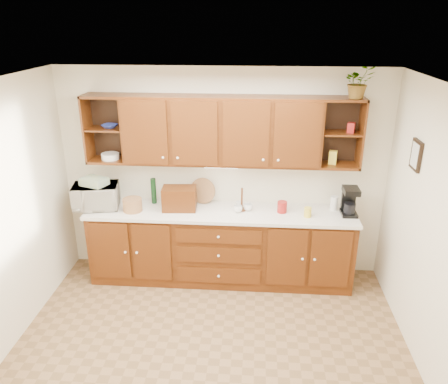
% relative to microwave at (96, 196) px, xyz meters
% --- Properties ---
extents(floor, '(4.00, 4.00, 0.00)m').
position_rel_microwave_xyz_m(floor, '(1.52, -1.42, -1.09)').
color(floor, olive).
rests_on(floor, ground).
extents(ceiling, '(4.00, 4.00, 0.00)m').
position_rel_microwave_xyz_m(ceiling, '(1.52, -1.42, 1.51)').
color(ceiling, white).
rests_on(ceiling, back_wall).
extents(back_wall, '(4.00, 0.00, 4.00)m').
position_rel_microwave_xyz_m(back_wall, '(1.52, 0.33, 0.21)').
color(back_wall, '#F0E8CA').
rests_on(back_wall, floor).
extents(right_wall, '(0.00, 3.50, 3.50)m').
position_rel_microwave_xyz_m(right_wall, '(3.52, -1.42, 0.21)').
color(right_wall, '#F0E8CA').
rests_on(right_wall, floor).
extents(base_cabinets, '(3.20, 0.60, 0.90)m').
position_rel_microwave_xyz_m(base_cabinets, '(1.52, 0.03, -0.64)').
color(base_cabinets, '#391906').
rests_on(base_cabinets, floor).
extents(countertop, '(3.24, 0.64, 0.04)m').
position_rel_microwave_xyz_m(countertop, '(1.52, 0.02, -0.17)').
color(countertop, white).
rests_on(countertop, base_cabinets).
extents(upper_cabinets, '(3.20, 0.33, 0.80)m').
position_rel_microwave_xyz_m(upper_cabinets, '(1.53, 0.16, 0.81)').
color(upper_cabinets, '#391906').
rests_on(upper_cabinets, back_wall).
extents(undercabinet_light, '(0.40, 0.05, 0.02)m').
position_rel_microwave_xyz_m(undercabinet_light, '(1.52, 0.11, 0.38)').
color(undercabinet_light, white).
rests_on(undercabinet_light, upper_cabinets).
extents(framed_picture, '(0.03, 0.24, 0.30)m').
position_rel_microwave_xyz_m(framed_picture, '(3.50, -0.52, 0.76)').
color(framed_picture, black).
rests_on(framed_picture, right_wall).
extents(wicker_basket, '(0.23, 0.23, 0.16)m').
position_rel_microwave_xyz_m(wicker_basket, '(0.46, -0.07, -0.07)').
color(wicker_basket, '#98683F').
rests_on(wicker_basket, countertop).
extents(microwave, '(0.59, 0.45, 0.29)m').
position_rel_microwave_xyz_m(microwave, '(0.00, 0.00, 0.00)').
color(microwave, beige).
rests_on(microwave, countertop).
extents(towel_stack, '(0.35, 0.31, 0.09)m').
position_rel_microwave_xyz_m(towel_stack, '(0.00, 0.00, 0.19)').
color(towel_stack, '#D1CF62').
rests_on(towel_stack, microwave).
extents(wine_bottle, '(0.08, 0.08, 0.33)m').
position_rel_microwave_xyz_m(wine_bottle, '(0.67, 0.19, 0.02)').
color(wine_bottle, '#113315').
rests_on(wine_bottle, countertop).
extents(woven_tray, '(0.34, 0.16, 0.32)m').
position_rel_microwave_xyz_m(woven_tray, '(1.28, 0.25, -0.14)').
color(woven_tray, '#98683F').
rests_on(woven_tray, countertop).
extents(bread_box, '(0.42, 0.28, 0.28)m').
position_rel_microwave_xyz_m(bread_box, '(1.02, 0.02, -0.01)').
color(bread_box, '#391906').
rests_on(bread_box, countertop).
extents(mug_tree, '(0.23, 0.24, 0.29)m').
position_rel_microwave_xyz_m(mug_tree, '(1.77, 0.05, -0.10)').
color(mug_tree, '#391906').
rests_on(mug_tree, countertop).
extents(canister_red, '(0.13, 0.13, 0.14)m').
position_rel_microwave_xyz_m(canister_red, '(2.26, 0.03, -0.08)').
color(canister_red, maroon).
rests_on(canister_red, countertop).
extents(canister_white, '(0.09, 0.09, 0.18)m').
position_rel_microwave_xyz_m(canister_white, '(2.88, 0.14, -0.06)').
color(canister_white, white).
rests_on(canister_white, countertop).
extents(canister_yellow, '(0.10, 0.10, 0.12)m').
position_rel_microwave_xyz_m(canister_yellow, '(2.55, -0.08, -0.09)').
color(canister_yellow, gold).
rests_on(canister_yellow, countertop).
extents(coffee_maker, '(0.18, 0.23, 0.34)m').
position_rel_microwave_xyz_m(coffee_maker, '(3.04, 0.04, 0.01)').
color(coffee_maker, black).
rests_on(coffee_maker, countertop).
extents(bowl_stack, '(0.22, 0.22, 0.04)m').
position_rel_microwave_xyz_m(bowl_stack, '(0.20, 0.15, 0.83)').
color(bowl_stack, navy).
rests_on(bowl_stack, upper_cabinets).
extents(plate_stack, '(0.25, 0.25, 0.07)m').
position_rel_microwave_xyz_m(plate_stack, '(0.18, 0.15, 0.47)').
color(plate_stack, white).
rests_on(plate_stack, upper_cabinets).
extents(pantry_box_yellow, '(0.10, 0.09, 0.16)m').
position_rel_microwave_xyz_m(pantry_box_yellow, '(2.82, 0.16, 0.51)').
color(pantry_box_yellow, gold).
rests_on(pantry_box_yellow, upper_cabinets).
extents(pantry_box_red, '(0.10, 0.09, 0.12)m').
position_rel_microwave_xyz_m(pantry_box_red, '(2.98, 0.13, 0.87)').
color(pantry_box_red, maroon).
rests_on(pantry_box_red, upper_cabinets).
extents(potted_plant, '(0.36, 0.33, 0.35)m').
position_rel_microwave_xyz_m(potted_plant, '(3.00, 0.09, 1.38)').
color(potted_plant, '#999999').
rests_on(potted_plant, upper_cabinets).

